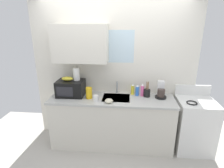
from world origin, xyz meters
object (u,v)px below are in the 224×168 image
microwave (71,88)px  utensil_crock (147,93)px  paper_towel_roll (76,74)px  dish_soap_bottle_blue (137,90)px  stove_range (193,125)px  small_bowl (109,101)px  mug_white (96,98)px  dish_soap_bottle_yellow (133,89)px  cereal_canister (89,93)px  dish_soap_bottle_pink (142,90)px  banana_bunch (67,79)px  coffee_maker (161,91)px

microwave → utensil_crock: 1.32m
paper_towel_roll → dish_soap_bottle_blue: 1.09m
stove_range → small_bowl: bearing=-171.9°
paper_towel_roll → utensil_crock: (1.22, 0.02, -0.31)m
stove_range → utensil_crock: size_ratio=3.98×
dish_soap_bottle_blue → utensil_crock: size_ratio=0.74×
mug_white → dish_soap_bottle_yellow: bearing=29.8°
paper_towel_roll → small_bowl: size_ratio=1.69×
stove_range → dish_soap_bottle_yellow: 1.20m
paper_towel_roll → cereal_canister: (0.24, -0.15, -0.28)m
microwave → dish_soap_bottle_blue: size_ratio=2.30×
dish_soap_bottle_pink → mug_white: bearing=-159.5°
dish_soap_bottle_yellow → mug_white: (-0.60, -0.34, -0.04)m
dish_soap_bottle_pink → small_bowl: dish_soap_bottle_pink is taller
utensil_crock → small_bowl: utensil_crock is taller
utensil_crock → small_bowl: size_ratio=2.09×
microwave → dish_soap_bottle_yellow: bearing=8.3°
banana_bunch → utensil_crock: banana_bunch is taller
dish_soap_bottle_yellow → dish_soap_bottle_pink: dish_soap_bottle_pink is taller
banana_bunch → dish_soap_bottle_yellow: 1.15m
microwave → dish_soap_bottle_pink: (1.24, 0.10, -0.03)m
coffee_maker → cereal_canister: bearing=-172.5°
dish_soap_bottle_blue → utensil_crock: (0.16, -0.03, -0.02)m
microwave → paper_towel_roll: paper_towel_roll is taller
dish_soap_bottle_yellow → utensil_crock: bearing=-19.0°
stove_range → dish_soap_bottle_pink: bearing=170.8°
dish_soap_bottle_blue → paper_towel_roll: bearing=-177.1°
banana_bunch → coffee_maker: size_ratio=0.71×
banana_bunch → mug_white: bearing=-20.0°
dish_soap_bottle_pink → utensil_crock: 0.09m
stove_range → small_bowl: size_ratio=8.31×
utensil_crock → small_bowl: bearing=-152.9°
small_bowl → mug_white: bearing=164.7°
stove_range → microwave: (-2.13, 0.04, 0.58)m
dish_soap_bottle_blue → small_bowl: 0.58m
dish_soap_bottle_pink → coffee_maker: bearing=-7.1°
utensil_crock → dish_soap_bottle_blue: bearing=168.3°
small_bowl → microwave: bearing=160.2°
paper_towel_roll → coffee_maker: 1.47m
coffee_maker → dish_soap_bottle_pink: bearing=172.9°
stove_range → coffee_maker: 0.80m
paper_towel_roll → small_bowl: bearing=-26.9°
microwave → banana_bunch: size_ratio=2.30×
paper_towel_roll → cereal_canister: paper_towel_roll is taller
dish_soap_bottle_pink → utensil_crock: bearing=-18.9°
microwave → cereal_canister: size_ratio=2.40×
cereal_canister → utensil_crock: utensil_crock is taller
banana_bunch → paper_towel_roll: 0.18m
dish_soap_bottle_yellow → paper_towel_roll: bearing=-173.9°
dish_soap_bottle_yellow → cereal_canister: bearing=-160.8°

